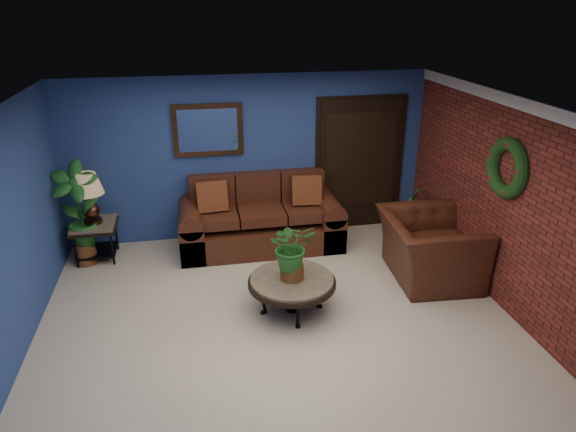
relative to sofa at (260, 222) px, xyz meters
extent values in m
plane|color=#BFB09F|center=(-0.08, -2.09, -0.35)|extent=(5.50, 5.50, 0.00)
cube|color=navy|center=(-0.08, 0.41, 0.90)|extent=(5.50, 0.04, 2.50)
cube|color=navy|center=(-2.83, -2.09, 0.90)|extent=(0.04, 5.00, 2.50)
cube|color=maroon|center=(2.67, -2.09, 0.90)|extent=(0.04, 5.00, 2.50)
cube|color=silver|center=(-0.08, -2.09, 2.15)|extent=(5.50, 5.00, 0.02)
cube|color=white|center=(2.64, -2.09, 2.08)|extent=(0.03, 5.00, 0.14)
cube|color=#482815|center=(-0.68, 0.37, 1.37)|extent=(1.02, 0.06, 0.77)
cube|color=black|center=(1.67, 0.38, 0.70)|extent=(1.44, 0.06, 2.18)
torus|color=black|center=(2.61, -2.04, 1.35)|extent=(0.16, 0.72, 0.72)
cube|color=#4B2215|center=(0.00, -0.09, -0.16)|extent=(2.40, 1.04, 0.39)
cube|color=#4B2215|center=(0.00, 0.29, 0.20)|extent=(2.05, 0.28, 0.98)
cube|color=#4B2215|center=(-0.68, -0.16, 0.21)|extent=(0.66, 0.71, 0.15)
cube|color=#4B2215|center=(0.00, -0.16, 0.21)|extent=(0.66, 0.71, 0.15)
cube|color=#4B2215|center=(0.68, -0.16, 0.21)|extent=(0.66, 0.71, 0.15)
cube|color=#4B2215|center=(-1.03, -0.09, -0.08)|extent=(0.35, 1.04, 0.55)
cube|color=#4B2215|center=(1.03, -0.09, -0.08)|extent=(0.35, 1.04, 0.55)
cube|color=brown|center=(-0.70, -0.11, 0.51)|extent=(0.44, 0.13, 0.44)
cube|color=brown|center=(0.70, -0.11, 0.51)|extent=(0.44, 0.13, 0.44)
cylinder|color=#534E49|center=(0.12, -1.91, 0.07)|extent=(0.99, 0.99, 0.05)
cylinder|color=black|center=(0.12, -1.91, 0.04)|extent=(1.05, 1.05, 0.05)
cylinder|color=black|center=(0.12, -1.91, -0.15)|extent=(0.14, 0.14, 0.40)
cube|color=#534E49|center=(-2.38, -0.04, 0.19)|extent=(0.58, 0.58, 0.05)
cube|color=black|center=(-2.38, -0.04, 0.15)|extent=(0.62, 0.62, 0.04)
cube|color=black|center=(-2.38, -0.04, -0.23)|extent=(0.52, 0.52, 0.03)
cylinder|color=black|center=(-2.63, -0.29, -0.08)|extent=(0.03, 0.03, 0.54)
cylinder|color=black|center=(-2.14, -0.29, -0.08)|extent=(0.03, 0.03, 0.54)
cylinder|color=black|center=(-2.63, 0.20, -0.08)|extent=(0.03, 0.03, 0.54)
cylinder|color=black|center=(-2.14, 0.20, -0.08)|extent=(0.03, 0.03, 0.54)
cylinder|color=#482815|center=(-2.38, -0.04, 0.24)|extent=(0.26, 0.26, 0.05)
sphere|color=#482815|center=(-2.38, -0.04, 0.36)|extent=(0.23, 0.23, 0.23)
cylinder|color=#482815|center=(-2.38, -0.04, 0.56)|extent=(0.03, 0.03, 0.30)
cone|color=#907952|center=(-2.38, -0.04, 0.77)|extent=(0.43, 0.43, 0.30)
cube|color=#513317|center=(0.46, -0.04, 0.14)|extent=(0.47, 0.47, 0.04)
torus|color=#513317|center=(0.45, 0.16, 0.48)|extent=(0.42, 0.06, 0.42)
cylinder|color=#513317|center=(0.28, -0.24, -0.12)|extent=(0.04, 0.04, 0.47)
cylinder|color=#513317|center=(0.66, -0.22, -0.12)|extent=(0.04, 0.04, 0.47)
cylinder|color=#513317|center=(0.26, 0.14, -0.12)|extent=(0.04, 0.04, 0.47)
cylinder|color=#513317|center=(0.64, 0.16, -0.12)|extent=(0.04, 0.04, 0.47)
imported|color=#4B2215|center=(2.07, -1.45, 0.08)|extent=(1.25, 1.40, 0.86)
cylinder|color=brown|center=(0.12, -1.91, 0.19)|extent=(0.28, 0.28, 0.18)
imported|color=#19511E|center=(0.12, -1.91, 0.52)|extent=(0.54, 0.47, 0.59)
cylinder|color=brown|center=(2.27, -0.26, -0.25)|extent=(0.26, 0.26, 0.20)
imported|color=#19511E|center=(2.27, -0.26, 0.14)|extent=(0.46, 0.41, 0.69)
cylinder|color=brown|center=(-2.53, -0.14, -0.20)|extent=(0.34, 0.34, 0.30)
imported|color=#19511E|center=(-2.53, -0.14, 0.52)|extent=(0.70, 0.51, 1.24)
camera|label=1|loc=(-0.93, -7.08, 3.15)|focal=32.00mm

